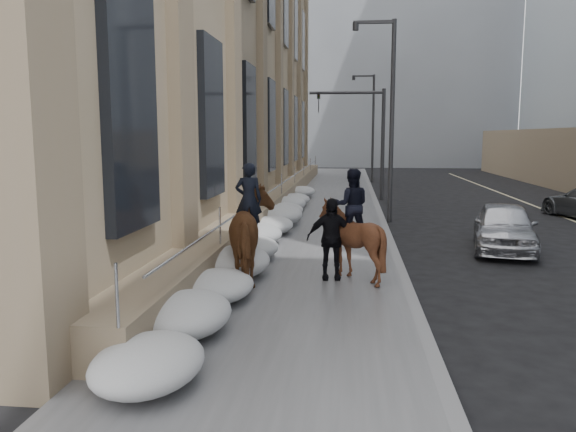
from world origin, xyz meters
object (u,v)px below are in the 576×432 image
(mounted_horse_right, at_px, (351,234))
(pedestrian, at_px, (331,239))
(car_silver, at_px, (504,227))
(mounted_horse_left, at_px, (254,232))

(mounted_horse_right, bearing_deg, pedestrian, 7.27)
(mounted_horse_right, xyz_separation_m, car_silver, (4.65, 4.42, -0.45))
(mounted_horse_right, height_order, pedestrian, mounted_horse_right)
(pedestrian, bearing_deg, mounted_horse_left, -174.60)
(mounted_horse_right, relative_size, car_silver, 0.60)
(mounted_horse_left, height_order, pedestrian, mounted_horse_left)
(pedestrian, relative_size, car_silver, 0.44)
(mounted_horse_left, bearing_deg, mounted_horse_right, 177.87)
(mounted_horse_left, bearing_deg, pedestrian, 178.06)
(pedestrian, distance_m, car_silver, 6.83)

